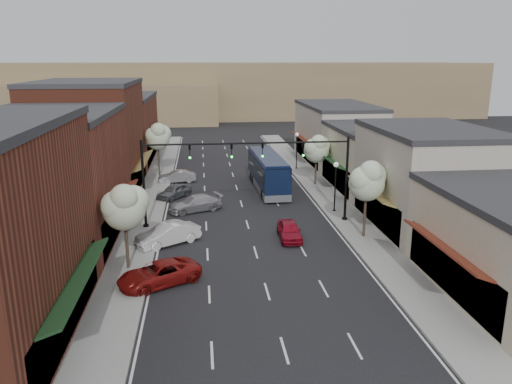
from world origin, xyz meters
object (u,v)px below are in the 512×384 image
object	(u,v)px
signal_mast_left	(174,170)
coach_bus	(268,171)
parked_car_c	(195,203)
lamp_post_near	(336,179)
red_hatchback	(289,230)
lamp_post_far	(297,145)
parked_car_e	(177,177)
tree_left_near	(125,206)
parked_car_b	(168,234)
tree_right_near	(368,180)
parked_car_a	(159,274)
tree_left_far	(158,136)
tree_right_far	(317,148)
signal_mast_right	(318,167)
parked_car_d	(174,191)

from	to	relation	value
signal_mast_left	coach_bus	xyz separation A→B (m)	(8.75, 11.12, -2.79)
parked_car_c	coach_bus	bearing A→B (deg)	111.28
signal_mast_left	coach_bus	size ratio (longest dim) A/B	0.71
lamp_post_near	red_hatchback	size ratio (longest dim) A/B	1.13
lamp_post_near	lamp_post_far	distance (m)	17.50
lamp_post_far	red_hatchback	world-z (taller)	lamp_post_far
lamp_post_far	parked_car_e	distance (m)	15.09
parked_car_c	lamp_post_near	bearing A→B (deg)	59.85
lamp_post_far	coach_bus	size ratio (longest dim) A/B	0.38
lamp_post_far	lamp_post_near	bearing A→B (deg)	-90.00
red_hatchback	parked_car_e	size ratio (longest dim) A/B	1.00
tree_left_near	coach_bus	distance (m)	22.43
lamp_post_near	parked_car_b	xyz separation A→B (m)	(-13.85, -6.26, -2.24)
tree_left_near	red_hatchback	world-z (taller)	tree_left_near
tree_right_near	parked_car_a	size ratio (longest dim) A/B	1.22
tree_right_near	tree_left_near	xyz separation A→B (m)	(-16.60, -4.00, -0.23)
tree_left_far	parked_car_e	xyz separation A→B (m)	(2.05, -3.06, -3.96)
tree_right_far	tree_left_near	size ratio (longest dim) A/B	0.95
lamp_post_far	red_hatchback	distance (m)	24.28
lamp_post_far	tree_left_near	bearing A→B (deg)	-119.78
signal_mast_right	tree_right_near	distance (m)	4.89
coach_bus	parked_car_e	world-z (taller)	coach_bus
parked_car_e	parked_car_d	bearing A→B (deg)	-9.87
tree_right_far	tree_right_near	bearing A→B (deg)	-90.00
signal_mast_right	parked_car_d	size ratio (longest dim) A/B	2.10
parked_car_c	signal_mast_left	bearing A→B (deg)	-40.97
signal_mast_right	signal_mast_left	size ratio (longest dim) A/B	1.00
tree_right_near	parked_car_d	xyz separation A→B (m)	(-14.55, 12.73, -3.78)
coach_bus	parked_car_a	bearing A→B (deg)	-115.46
lamp_post_near	lamp_post_far	world-z (taller)	same
signal_mast_left	lamp_post_near	xyz separation A→B (m)	(13.42, 2.50, -1.62)
lamp_post_far	coach_bus	bearing A→B (deg)	-117.77
tree_left_near	red_hatchback	distance (m)	12.39
signal_mast_right	signal_mast_left	bearing A→B (deg)	180.00
lamp_post_near	parked_car_d	world-z (taller)	lamp_post_near
tree_left_far	coach_bus	world-z (taller)	tree_left_far
tree_left_far	parked_car_b	world-z (taller)	tree_left_far
coach_bus	lamp_post_far	bearing A→B (deg)	60.21
red_hatchback	signal_mast_right	bearing A→B (deg)	53.65
lamp_post_near	parked_car_c	size ratio (longest dim) A/B	0.93
signal_mast_left	tree_right_near	distance (m)	14.55
parked_car_a	parked_car_d	bearing A→B (deg)	150.68
parked_car_b	parked_car_e	bearing A→B (deg)	148.26
parked_car_c	parked_car_e	xyz separation A→B (m)	(-2.00, 10.71, -0.04)
tree_right_far	parked_car_a	bearing A→B (deg)	-123.08
lamp_post_near	tree_right_near	bearing A→B (deg)	-85.23
tree_left_near	tree_right_far	bearing A→B (deg)	50.31
tree_left_far	coach_bus	size ratio (longest dim) A/B	0.53
signal_mast_left	parked_car_e	distance (m)	15.42
parked_car_d	parked_car_e	bearing A→B (deg)	126.90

